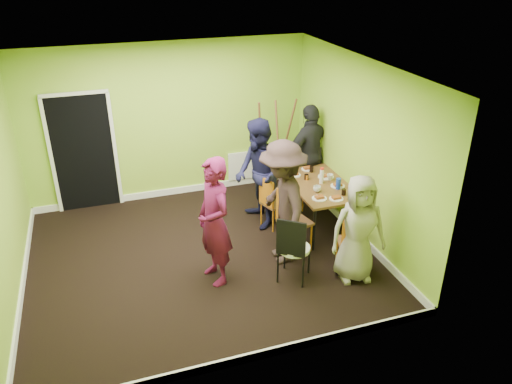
% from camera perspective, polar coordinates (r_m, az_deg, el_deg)
% --- Properties ---
extents(ground, '(5.00, 5.00, 0.00)m').
position_cam_1_polar(ground, '(7.60, -6.19, -7.34)').
color(ground, black).
rests_on(ground, ground).
extents(room_walls, '(5.04, 4.54, 2.82)m').
position_cam_1_polar(room_walls, '(7.14, -6.83, -0.58)').
color(room_walls, '#98C232').
rests_on(room_walls, ground).
extents(dining_table, '(0.90, 1.50, 0.75)m').
position_cam_1_polar(dining_table, '(8.12, 7.25, 0.56)').
color(dining_table, black).
rests_on(dining_table, ground).
extents(chair_left_far, '(0.47, 0.46, 0.89)m').
position_cam_1_polar(chair_left_far, '(8.09, 1.75, -0.87)').
color(chair_left_far, orange).
rests_on(chair_left_far, ground).
extents(chair_left_near, '(0.51, 0.51, 1.02)m').
position_cam_1_polar(chair_left_near, '(7.42, 4.00, -2.97)').
color(chair_left_near, orange).
rests_on(chair_left_near, ground).
extents(chair_back_end, '(0.49, 0.56, 1.03)m').
position_cam_1_polar(chair_back_end, '(8.85, 6.07, 3.09)').
color(chair_back_end, orange).
rests_on(chair_back_end, ground).
extents(chair_front_end, '(0.45, 0.45, 0.87)m').
position_cam_1_polar(chair_front_end, '(7.15, 10.91, -5.40)').
color(chair_front_end, orange).
rests_on(chair_front_end, ground).
extents(chair_bentwood, '(0.55, 0.55, 1.02)m').
position_cam_1_polar(chair_bentwood, '(6.78, 4.26, -6.19)').
color(chair_bentwood, black).
rests_on(chair_bentwood, ground).
extents(easel, '(0.73, 0.69, 1.82)m').
position_cam_1_polar(easel, '(9.08, 2.16, 5.03)').
color(easel, brown).
rests_on(easel, ground).
extents(plate_near_left, '(0.22, 0.22, 0.01)m').
position_cam_1_polar(plate_near_left, '(8.36, 4.39, 1.95)').
color(plate_near_left, white).
rests_on(plate_near_left, dining_table).
extents(plate_near_right, '(0.23, 0.23, 0.01)m').
position_cam_1_polar(plate_near_right, '(7.62, 7.25, -0.73)').
color(plate_near_right, white).
rests_on(plate_near_right, dining_table).
extents(plate_far_back, '(0.21, 0.21, 0.01)m').
position_cam_1_polar(plate_far_back, '(8.61, 5.89, 2.62)').
color(plate_far_back, white).
rests_on(plate_far_back, dining_table).
extents(plate_far_front, '(0.22, 0.22, 0.01)m').
position_cam_1_polar(plate_far_front, '(7.65, 9.16, -0.76)').
color(plate_far_front, white).
rests_on(plate_far_front, dining_table).
extents(plate_wall_back, '(0.27, 0.27, 0.01)m').
position_cam_1_polar(plate_wall_back, '(8.35, 7.99, 1.73)').
color(plate_wall_back, white).
rests_on(plate_wall_back, dining_table).
extents(plate_wall_front, '(0.23, 0.23, 0.01)m').
position_cam_1_polar(plate_wall_front, '(8.06, 9.32, 0.69)').
color(plate_wall_front, white).
rests_on(plate_wall_front, dining_table).
extents(thermos, '(0.06, 0.06, 0.24)m').
position_cam_1_polar(thermos, '(8.08, 7.51, 1.79)').
color(thermos, white).
rests_on(thermos, dining_table).
extents(blue_bottle, '(0.08, 0.08, 0.18)m').
position_cam_1_polar(blue_bottle, '(7.94, 9.39, 0.94)').
color(blue_bottle, '#173AB1').
rests_on(blue_bottle, dining_table).
extents(orange_bottle, '(0.03, 0.03, 0.09)m').
position_cam_1_polar(orange_bottle, '(8.19, 5.82, 1.63)').
color(orange_bottle, orange).
rests_on(orange_bottle, dining_table).
extents(glass_mid, '(0.07, 0.07, 0.09)m').
position_cam_1_polar(glass_mid, '(8.21, 5.78, 1.73)').
color(glass_mid, black).
rests_on(glass_mid, dining_table).
extents(glass_back, '(0.07, 0.07, 0.11)m').
position_cam_1_polar(glass_back, '(8.50, 6.35, 2.62)').
color(glass_back, black).
rests_on(glass_back, dining_table).
extents(glass_front, '(0.07, 0.07, 0.10)m').
position_cam_1_polar(glass_front, '(7.78, 10.00, -0.01)').
color(glass_front, black).
rests_on(glass_front, dining_table).
extents(cup_a, '(0.12, 0.12, 0.09)m').
position_cam_1_polar(cup_a, '(7.82, 7.00, 0.35)').
color(cup_a, white).
rests_on(cup_a, dining_table).
extents(cup_b, '(0.11, 0.11, 0.10)m').
position_cam_1_polar(cup_b, '(8.24, 8.44, 1.70)').
color(cup_b, white).
rests_on(cup_b, dining_table).
extents(person_standing, '(0.56, 0.74, 1.81)m').
position_cam_1_polar(person_standing, '(6.65, -4.78, -3.44)').
color(person_standing, '#570E35').
rests_on(person_standing, ground).
extents(person_left_far, '(0.72, 0.91, 1.81)m').
position_cam_1_polar(person_left_far, '(8.00, 0.29, 2.03)').
color(person_left_far, '#151535').
rests_on(person_left_far, ground).
extents(person_left_near, '(0.78, 1.24, 1.85)m').
position_cam_1_polar(person_left_near, '(7.07, 3.04, -1.26)').
color(person_left_near, black).
rests_on(person_left_near, ground).
extents(person_back_end, '(1.13, 0.74, 1.79)m').
position_cam_1_polar(person_back_end, '(8.88, 6.21, 4.34)').
color(person_back_end, black).
rests_on(person_back_end, ground).
extents(person_front_end, '(0.83, 0.61, 1.55)m').
position_cam_1_polar(person_front_end, '(6.87, 11.60, -4.17)').
color(person_front_end, gray).
rests_on(person_front_end, ground).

